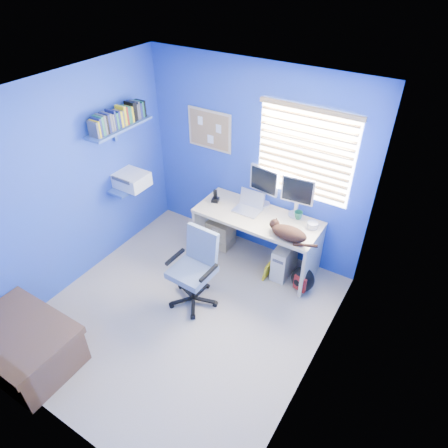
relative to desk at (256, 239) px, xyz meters
The scene contains 23 objects.
floor 1.33m from the desk, 101.91° to the right, with size 3.00×3.20×0.00m, color #B5A994.
ceiling 2.49m from the desk, 101.91° to the right, with size 3.00×3.20×0.00m, color white.
wall_back 0.98m from the desk, 127.49° to the left, with size 3.00×0.01×2.50m, color blue.
wall_front 3.00m from the desk, 95.30° to the right, with size 3.00×0.01×2.50m, color blue.
wall_left 2.34m from the desk, 144.58° to the right, with size 0.01×3.20×2.50m, color blue.
wall_right 1.97m from the desk, 45.45° to the right, with size 0.01×3.20×2.50m, color blue.
desk is the anchor object (origin of this frame).
laptop 0.51m from the desk, 169.33° to the left, with size 0.33×0.26×0.22m, color silver.
monitor_left 0.70m from the desk, 103.68° to the left, with size 0.40×0.12×0.54m, color silver.
monitor_right 0.79m from the desk, 34.39° to the left, with size 0.40×0.12×0.54m, color silver.
phone 0.78m from the desk, behind, with size 0.09×0.11×0.17m, color black.
mug 0.65m from the desk, 26.00° to the left, with size 0.10×0.09×0.10m, color #1C6444.
cd_spindle 0.79m from the desk, 11.66° to the left, with size 0.13×0.13×0.07m, color silver.
cat 0.71m from the desk, 21.98° to the right, with size 0.42×0.22×0.15m, color black.
tower_pc 0.44m from the desk, ahead, with size 0.19×0.44×0.45m, color beige.
drawer_boxes 0.61m from the desk, behind, with size 0.35×0.28×0.41m, color tan.
yellow_book 0.43m from the desk, 36.38° to the right, with size 0.03×0.17×0.24m, color yellow.
backpack 0.78m from the desk, 12.17° to the right, with size 0.29×0.22×0.34m, color black.
bed_corner 2.88m from the desk, 115.25° to the right, with size 1.01×0.72×0.48m, color brown.
office_chair 1.02m from the desk, 105.86° to the right, with size 0.57×0.57×0.94m.
window_blinds 1.28m from the desk, 39.11° to the left, with size 1.15×0.05×1.10m.
corkboard 1.53m from the desk, 160.43° to the left, with size 0.64×0.02×0.52m.
wall_shelves 2.00m from the desk, 162.66° to the right, with size 0.42×0.90×1.05m.
Camera 1 is at (2.06, -2.40, 3.59)m, focal length 32.00 mm.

